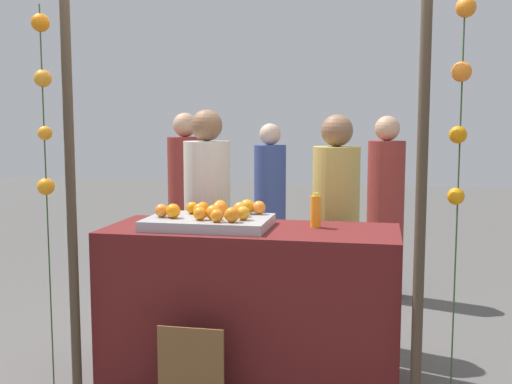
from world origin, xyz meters
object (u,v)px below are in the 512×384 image
orange_0 (220,207)px  vendor_right (335,240)px  juice_bottle (316,211)px  vendor_left (208,233)px  orange_1 (243,213)px  stall_counter (251,304)px  chalkboard_sign (191,372)px

orange_0 → vendor_right: vendor_right is taller
juice_bottle → vendor_left: vendor_left is taller
orange_1 → orange_0: bearing=132.9°
vendor_left → vendor_right: size_ratio=1.02×
stall_counter → orange_0: size_ratio=20.10×
chalkboard_sign → vendor_left: size_ratio=0.30×
orange_1 → juice_bottle: (0.41, 0.18, -0.00)m
orange_0 → vendor_right: 0.93m
orange_1 → vendor_left: size_ratio=0.05×
juice_bottle → vendor_left: size_ratio=0.13×
orange_1 → chalkboard_sign: orange_1 is taller
stall_counter → vendor_left: bearing=124.6°
stall_counter → juice_bottle: bearing=13.9°
orange_0 → orange_1: orange_0 is taller
orange_0 → stall_counter: bearing=-29.0°
orange_1 → juice_bottle: juice_bottle is taller
orange_0 → vendor_left: bearing=113.7°
stall_counter → vendor_left: 0.86m
stall_counter → vendor_right: bearing=56.4°
stall_counter → chalkboard_sign: 0.61m
juice_bottle → chalkboard_sign: bearing=-134.5°
vendor_right → vendor_left: bearing=-178.7°
orange_0 → vendor_right: size_ratio=0.05×
stall_counter → orange_1: bearing=-109.9°
stall_counter → juice_bottle: 0.69m
stall_counter → juice_bottle: (0.38, 0.09, 0.57)m
stall_counter → vendor_right: (0.46, 0.69, 0.28)m
juice_bottle → stall_counter: bearing=-166.1°
orange_0 → orange_1: bearing=-47.1°
stall_counter → vendor_left: size_ratio=1.06×
orange_1 → chalkboard_sign: (-0.19, -0.43, -0.80)m
orange_0 → chalkboard_sign: (-0.00, -0.64, -0.81)m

